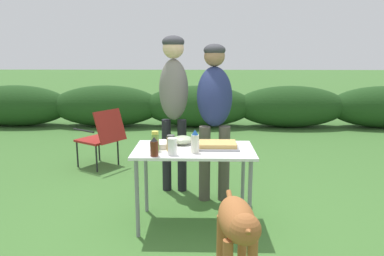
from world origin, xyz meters
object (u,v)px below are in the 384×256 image
Objects in this scene: standing_person_in_gray_fleece at (214,103)px; standing_person_with_beanie at (174,94)px; bbq_sauce_bottle at (154,147)px; mixing_bowl at (183,140)px; paper_cup_stack at (172,147)px; spice_jar at (171,143)px; plate_stack at (162,144)px; camp_chair_green_behind_table at (102,135)px; relish_jar at (155,141)px; folding_table at (194,157)px; food_tray at (218,145)px; dog at (237,229)px; mayo_bottle at (195,142)px.

standing_person_in_gray_fleece is 0.95× the size of standing_person_with_beanie.
standing_person_with_beanie is at bearing 85.50° from bbq_sauce_bottle.
paper_cup_stack reaches higher than mixing_bowl.
mixing_bowl is at bearing 69.37° from spice_jar.
standing_person_in_gray_fleece is (0.32, 0.55, 0.28)m from mixing_bowl.
standing_person_in_gray_fleece is at bearing -15.93° from standing_person_with_beanie.
paper_cup_stack is (0.12, -0.27, 0.05)m from plate_stack.
relish_jar is at bearing -118.74° from camp_chair_green_behind_table.
folding_table is at bearing -56.27° from mixing_bowl.
paper_cup_stack is at bearing -148.81° from food_tray.
food_tray is 0.47× the size of dog.
bbq_sauce_bottle is (-0.22, -0.42, 0.04)m from mixing_bowl.
food_tray is at bearing 7.79° from folding_table.
plate_stack is at bearing -128.54° from standing_person_in_gray_fleece.
camp_chair_green_behind_table is (-1.54, 1.71, -0.30)m from food_tray.
relish_jar is at bearing -165.57° from folding_table.
spice_jar is at bearing -110.63° from mixing_bowl.
paper_cup_stack reaches higher than dog.
spice_jar is at bearing 164.24° from mayo_bottle.
food_tray is 0.75m from standing_person_in_gray_fleece.
food_tray is at bearing -90.00° from dog.
mixing_bowl is 0.39m from paper_cup_stack.
bbq_sauce_bottle is 0.09× the size of standing_person_with_beanie.
plate_stack is at bearing 114.10° from paper_cup_stack.
standing_person_with_beanie is 2.19m from dog.
standing_person_with_beanie is at bearing 92.37° from spice_jar.
folding_table is 6.03× the size of relish_jar.
bbq_sauce_bottle reaches higher than plate_stack.
mixing_bowl is at bearing 111.99° from mayo_bottle.
bbq_sauce_bottle is 2.25m from camp_chair_green_behind_table.
plate_stack reaches higher than dog.
mixing_bowl is 0.70m from standing_person_in_gray_fleece.
paper_cup_stack is 0.13m from spice_jar.
standing_person_with_beanie reaches higher than dog.
mixing_bowl is at bearing 47.74° from relish_jar.
relish_jar reaches higher than paper_cup_stack.
folding_table is 1.03m from standing_person_with_beanie.
food_tray is 1.21m from dog.
food_tray is at bearing -90.00° from standing_person_in_gray_fleece.
paper_cup_stack is at bearing -65.90° from plate_stack.
food_tray is 0.28m from mayo_bottle.
folding_table is at bearing -172.21° from food_tray.
relish_jar reaches higher than folding_table.
standing_person_with_beanie reaches higher than paper_cup_stack.
food_tray is at bearing -57.87° from standing_person_with_beanie.
plate_stack is at bearing 84.29° from bbq_sauce_bottle.
mayo_bottle reaches higher than bbq_sauce_bottle.
dog is (0.60, -1.21, -0.24)m from plate_stack.
food_tray is 0.22× the size of standing_person_with_beanie.
bbq_sauce_bottle is 0.16m from relish_jar.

